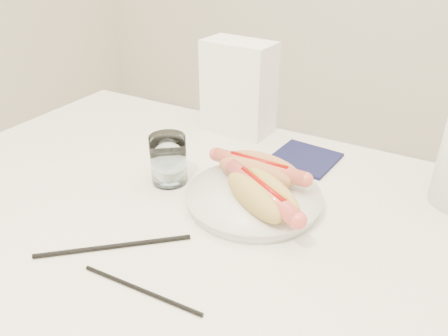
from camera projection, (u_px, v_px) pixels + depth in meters
The scene contains 9 objects.
table at pixel (201, 239), 0.81m from camera, with size 1.20×0.80×0.75m.
plate at pixel (254, 199), 0.80m from camera, with size 0.23×0.23×0.02m, color white.
hotdog_left at pixel (258, 170), 0.82m from camera, with size 0.19×0.08×0.05m.
hotdog_right at pixel (262, 195), 0.74m from camera, with size 0.18×0.14×0.05m.
water_glass at pixel (168, 159), 0.85m from camera, with size 0.07×0.07×0.10m, color silver.
chopstick_near at pixel (114, 246), 0.69m from camera, with size 0.01×0.01×0.24m, color black.
chopstick_far at pixel (141, 290), 0.61m from camera, with size 0.01×0.01×0.20m, color black.
napkin_box at pixel (238, 88), 1.03m from camera, with size 0.16×0.09×0.22m, color white.
navy_napkin at pixel (304, 158), 0.95m from camera, with size 0.13×0.13×0.01m, color #12143A.
Camera 1 is at (0.35, -0.53, 1.20)m, focal length 35.45 mm.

